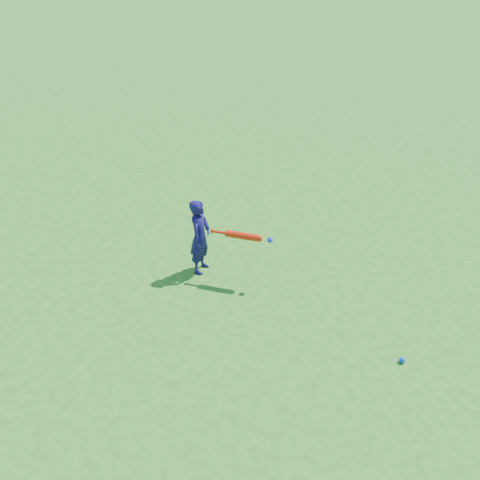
% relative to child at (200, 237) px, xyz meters
% --- Properties ---
extents(ground, '(80.00, 80.00, 0.00)m').
position_rel_child_xyz_m(ground, '(-0.26, 0.21, -0.48)').
color(ground, '#23701A').
rests_on(ground, ground).
extents(child, '(0.27, 0.38, 0.96)m').
position_rel_child_xyz_m(child, '(0.00, 0.00, 0.00)').
color(child, '#17114F').
rests_on(child, ground).
extents(ground_ball_blue, '(0.06, 0.06, 0.06)m').
position_rel_child_xyz_m(ground_ball_blue, '(2.58, -0.52, -0.45)').
color(ground_ball_blue, blue).
rests_on(ground_ball_blue, ground).
extents(bat_swing, '(0.74, 0.18, 0.08)m').
position_rel_child_xyz_m(bat_swing, '(0.58, 0.05, 0.13)').
color(bat_swing, red).
rests_on(bat_swing, ground).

